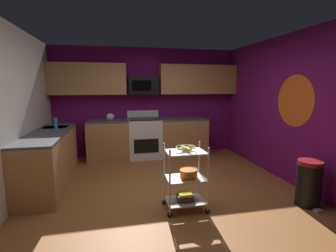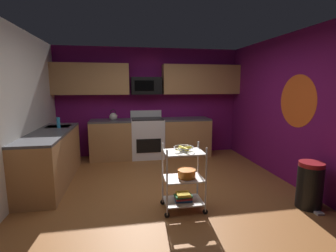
{
  "view_description": "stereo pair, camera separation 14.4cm",
  "coord_description": "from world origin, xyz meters",
  "px_view_note": "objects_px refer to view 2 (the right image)",
  "views": [
    {
      "loc": [
        -0.78,
        -3.73,
        1.71
      ],
      "look_at": [
        0.07,
        0.23,
        1.05
      ],
      "focal_mm": 26.76,
      "sensor_mm": 36.0,
      "label": 1
    },
    {
      "loc": [
        -0.64,
        -3.76,
        1.71
      ],
      "look_at": [
        0.07,
        0.23,
        1.05
      ],
      "focal_mm": 26.76,
      "sensor_mm": 36.0,
      "label": 2
    }
  ],
  "objects_px": {
    "microwave": "(146,86)",
    "fruit_bowl": "(184,148)",
    "dish_soap_bottle": "(58,123)",
    "oven_range": "(147,137)",
    "mixing_bowl_large": "(187,173)",
    "kettle": "(113,117)",
    "trash_can": "(310,185)",
    "book_stack": "(183,197)",
    "rolling_cart": "(183,178)"
  },
  "relations": [
    {
      "from": "fruit_bowl",
      "to": "mixing_bowl_large",
      "type": "distance_m",
      "value": 0.36
    },
    {
      "from": "fruit_bowl",
      "to": "kettle",
      "type": "xyz_separation_m",
      "value": [
        -1.02,
        2.68,
        0.12
      ]
    },
    {
      "from": "trash_can",
      "to": "fruit_bowl",
      "type": "bearing_deg",
      "value": 171.81
    },
    {
      "from": "rolling_cart",
      "to": "dish_soap_bottle",
      "type": "bearing_deg",
      "value": 138.74
    },
    {
      "from": "microwave",
      "to": "rolling_cart",
      "type": "relative_size",
      "value": 0.77
    },
    {
      "from": "oven_range",
      "to": "rolling_cart",
      "type": "xyz_separation_m",
      "value": [
        0.24,
        -2.69,
        -0.03
      ]
    },
    {
      "from": "oven_range",
      "to": "trash_can",
      "type": "xyz_separation_m",
      "value": [
        2.0,
        -2.94,
        -0.15
      ]
    },
    {
      "from": "dish_soap_bottle",
      "to": "kettle",
      "type": "bearing_deg",
      "value": 43.86
    },
    {
      "from": "microwave",
      "to": "rolling_cart",
      "type": "height_order",
      "value": "microwave"
    },
    {
      "from": "rolling_cart",
      "to": "kettle",
      "type": "bearing_deg",
      "value": 110.8
    },
    {
      "from": "fruit_bowl",
      "to": "kettle",
      "type": "bearing_deg",
      "value": 110.8
    },
    {
      "from": "microwave",
      "to": "fruit_bowl",
      "type": "distance_m",
      "value": 2.92
    },
    {
      "from": "mixing_bowl_large",
      "to": "book_stack",
      "type": "relative_size",
      "value": 1.03
    },
    {
      "from": "book_stack",
      "to": "kettle",
      "type": "height_order",
      "value": "kettle"
    },
    {
      "from": "rolling_cart",
      "to": "fruit_bowl",
      "type": "distance_m",
      "value": 0.42
    },
    {
      "from": "oven_range",
      "to": "rolling_cart",
      "type": "bearing_deg",
      "value": -84.93
    },
    {
      "from": "fruit_bowl",
      "to": "trash_can",
      "type": "bearing_deg",
      "value": -8.19
    },
    {
      "from": "oven_range",
      "to": "dish_soap_bottle",
      "type": "bearing_deg",
      "value": -151.84
    },
    {
      "from": "microwave",
      "to": "mixing_bowl_large",
      "type": "bearing_deg",
      "value": -84.18
    },
    {
      "from": "microwave",
      "to": "trash_can",
      "type": "xyz_separation_m",
      "value": [
        2.0,
        -3.04,
        -1.37
      ]
    },
    {
      "from": "rolling_cart",
      "to": "trash_can",
      "type": "relative_size",
      "value": 1.39
    },
    {
      "from": "oven_range",
      "to": "microwave",
      "type": "bearing_deg",
      "value": 90.26
    },
    {
      "from": "oven_range",
      "to": "mixing_bowl_large",
      "type": "distance_m",
      "value": 2.7
    },
    {
      "from": "oven_range",
      "to": "fruit_bowl",
      "type": "height_order",
      "value": "oven_range"
    },
    {
      "from": "microwave",
      "to": "mixing_bowl_large",
      "type": "xyz_separation_m",
      "value": [
        0.28,
        -2.79,
        -1.18
      ]
    },
    {
      "from": "microwave",
      "to": "book_stack",
      "type": "relative_size",
      "value": 2.86
    },
    {
      "from": "oven_range",
      "to": "mixing_bowl_large",
      "type": "xyz_separation_m",
      "value": [
        0.28,
        -2.69,
        0.04
      ]
    },
    {
      "from": "microwave",
      "to": "rolling_cart",
      "type": "xyz_separation_m",
      "value": [
        0.24,
        -2.79,
        -1.25
      ]
    },
    {
      "from": "rolling_cart",
      "to": "fruit_bowl",
      "type": "xyz_separation_m",
      "value": [
        0.0,
        0.0,
        0.42
      ]
    },
    {
      "from": "oven_range",
      "to": "mixing_bowl_large",
      "type": "height_order",
      "value": "oven_range"
    },
    {
      "from": "mixing_bowl_large",
      "to": "kettle",
      "type": "bearing_deg",
      "value": 111.65
    },
    {
      "from": "trash_can",
      "to": "microwave",
      "type": "bearing_deg",
      "value": 123.28
    },
    {
      "from": "rolling_cart",
      "to": "fruit_bowl",
      "type": "bearing_deg",
      "value": 0.0
    },
    {
      "from": "fruit_bowl",
      "to": "rolling_cart",
      "type": "bearing_deg",
      "value": 0.0
    },
    {
      "from": "fruit_bowl",
      "to": "dish_soap_bottle",
      "type": "bearing_deg",
      "value": 138.74
    },
    {
      "from": "oven_range",
      "to": "rolling_cart",
      "type": "height_order",
      "value": "oven_range"
    },
    {
      "from": "rolling_cart",
      "to": "kettle",
      "type": "relative_size",
      "value": 3.47
    },
    {
      "from": "fruit_bowl",
      "to": "trash_can",
      "type": "distance_m",
      "value": 1.86
    },
    {
      "from": "mixing_bowl_large",
      "to": "kettle",
      "type": "xyz_separation_m",
      "value": [
        -1.06,
        2.68,
        0.48
      ]
    },
    {
      "from": "trash_can",
      "to": "mixing_bowl_large",
      "type": "bearing_deg",
      "value": 171.59
    },
    {
      "from": "rolling_cart",
      "to": "mixing_bowl_large",
      "type": "height_order",
      "value": "rolling_cart"
    },
    {
      "from": "book_stack",
      "to": "dish_soap_bottle",
      "type": "distance_m",
      "value": 2.78
    },
    {
      "from": "oven_range",
      "to": "mixing_bowl_large",
      "type": "relative_size",
      "value": 4.37
    },
    {
      "from": "mixing_bowl_large",
      "to": "rolling_cart",
      "type": "bearing_deg",
      "value": 180.0
    },
    {
      "from": "oven_range",
      "to": "kettle",
      "type": "relative_size",
      "value": 4.17
    },
    {
      "from": "microwave",
      "to": "fruit_bowl",
      "type": "height_order",
      "value": "microwave"
    },
    {
      "from": "rolling_cart",
      "to": "fruit_bowl",
      "type": "relative_size",
      "value": 3.36
    },
    {
      "from": "microwave",
      "to": "kettle",
      "type": "bearing_deg",
      "value": -172.08
    },
    {
      "from": "dish_soap_bottle",
      "to": "oven_range",
      "type": "bearing_deg",
      "value": 28.16
    },
    {
      "from": "book_stack",
      "to": "fruit_bowl",
      "type": "bearing_deg",
      "value": 116.57
    }
  ]
}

